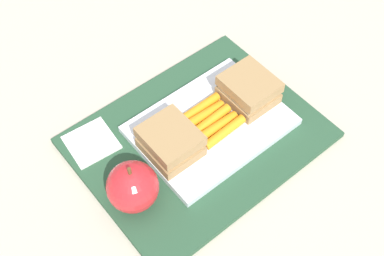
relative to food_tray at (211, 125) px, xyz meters
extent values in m
plane|color=#B7AD99|center=(0.03, 0.00, -0.02)|extent=(2.40, 2.40, 0.00)
cube|color=#284C33|center=(0.03, 0.00, -0.01)|extent=(0.36, 0.28, 0.01)
cube|color=white|center=(0.00, 0.00, 0.00)|extent=(0.23, 0.17, 0.01)
cube|color=#9E7A4C|center=(-0.08, 0.00, 0.01)|extent=(0.07, 0.08, 0.02)
cube|color=beige|center=(-0.08, 0.00, 0.03)|extent=(0.07, 0.07, 0.01)
cube|color=#9E7A4C|center=(-0.08, 0.00, 0.04)|extent=(0.07, 0.08, 0.02)
cube|color=#9E7A4C|center=(0.08, 0.00, 0.01)|extent=(0.07, 0.08, 0.02)
cube|color=beige|center=(0.08, 0.00, 0.03)|extent=(0.07, 0.07, 0.01)
cube|color=#9E7A4C|center=(0.08, 0.00, 0.04)|extent=(0.07, 0.08, 0.02)
cylinder|color=orange|center=(0.00, -0.03, 0.01)|extent=(0.08, 0.01, 0.02)
cylinder|color=orange|center=(0.00, -0.01, 0.01)|extent=(0.08, 0.01, 0.02)
cylinder|color=orange|center=(0.00, 0.00, 0.01)|extent=(0.08, 0.01, 0.02)
cylinder|color=orange|center=(0.00, 0.01, 0.01)|extent=(0.08, 0.01, 0.02)
cylinder|color=orange|center=(0.00, 0.03, 0.01)|extent=(0.08, 0.01, 0.02)
sphere|color=red|center=(0.16, 0.03, 0.03)|extent=(0.07, 0.07, 0.07)
cylinder|color=brown|center=(0.16, 0.03, 0.07)|extent=(0.01, 0.00, 0.01)
cube|color=white|center=(0.16, -0.09, 0.00)|extent=(0.08, 0.08, 0.00)
camera|label=1|loc=(0.31, 0.33, 0.62)|focal=46.28mm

